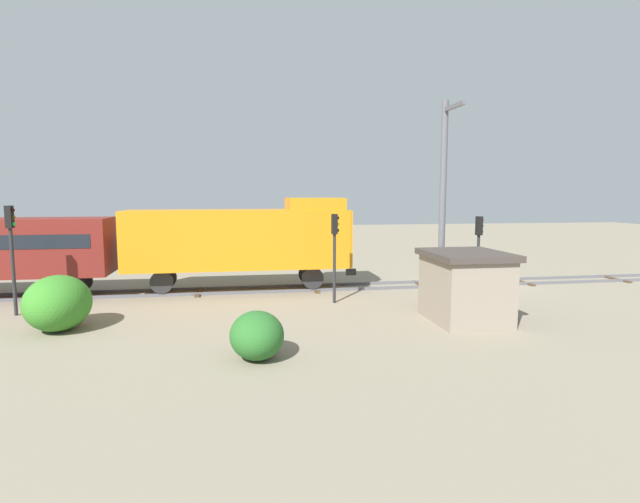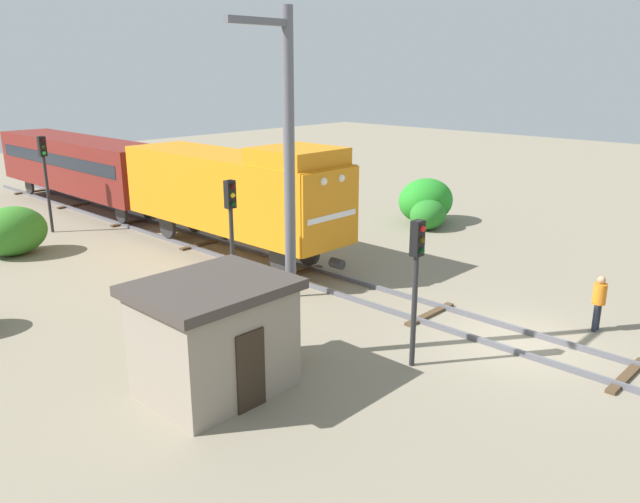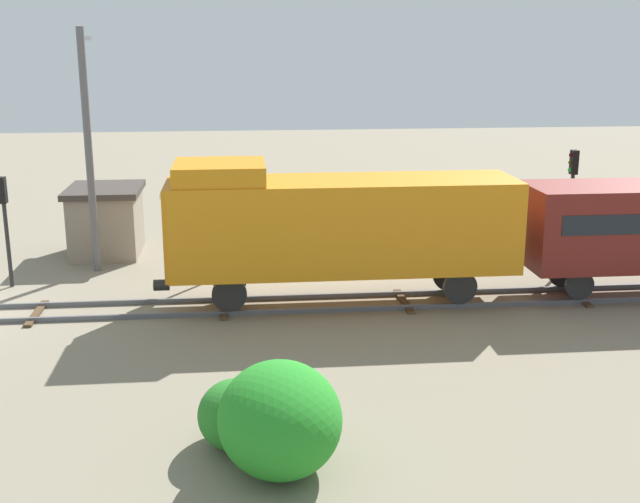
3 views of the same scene
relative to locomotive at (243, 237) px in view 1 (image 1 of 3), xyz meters
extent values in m
plane|color=gray|center=(0.00, -12.51, -2.77)|extent=(106.34, 106.34, 0.00)
cube|color=#595960|center=(-0.72, -12.51, -2.69)|extent=(0.10, 70.89, 0.16)
cube|color=#595960|center=(0.72, -12.51, -2.69)|extent=(0.10, 70.89, 0.16)
cube|color=#4C3823|center=(0.00, -21.37, -2.73)|extent=(2.40, 0.24, 0.09)
cube|color=#4C3823|center=(0.00, -15.46, -2.73)|extent=(2.40, 0.24, 0.09)
cube|color=#4C3823|center=(0.00, -9.56, -2.73)|extent=(2.40, 0.24, 0.09)
cube|color=#4C3823|center=(0.00, -3.65, -2.73)|extent=(2.40, 0.24, 0.09)
cube|color=#4C3823|center=(0.00, 2.26, -2.73)|extent=(2.40, 0.24, 0.09)
cube|color=#4C3823|center=(0.00, 8.17, -2.73)|extent=(2.40, 0.24, 0.09)
cube|color=orange|center=(0.00, 0.24, -0.06)|extent=(2.90, 11.00, 2.90)
cube|color=orange|center=(0.00, -3.66, 1.69)|extent=(2.75, 2.80, 0.60)
cube|color=orange|center=(0.00, -5.31, -0.06)|extent=(2.84, 0.10, 2.84)
cube|color=white|center=(0.00, -5.35, -0.26)|extent=(2.46, 0.06, 0.20)
sphere|color=white|center=(-0.45, -5.36, 1.04)|extent=(0.28, 0.28, 0.28)
sphere|color=white|center=(0.45, -5.36, 1.04)|extent=(0.28, 0.28, 0.28)
cylinder|color=#262628|center=(0.00, -5.61, -1.91)|extent=(0.36, 0.50, 0.36)
cylinder|color=#262628|center=(-0.72, -3.46, -2.06)|extent=(0.18, 1.10, 1.10)
cylinder|color=#262628|center=(0.72, -3.46, -2.06)|extent=(0.18, 1.10, 1.10)
cylinder|color=#262628|center=(-0.72, 3.94, -2.06)|extent=(0.18, 1.10, 1.10)
cylinder|color=#262628|center=(0.72, 3.94, -2.06)|extent=(0.18, 1.10, 1.10)
cylinder|color=#262628|center=(-0.72, 7.94, -2.13)|extent=(0.16, 0.96, 0.96)
cylinder|color=#262628|center=(0.72, 7.94, -2.13)|extent=(0.16, 0.96, 0.96)
cylinder|color=#262628|center=(-3.20, -11.14, -0.82)|extent=(0.14, 0.14, 3.90)
cube|color=black|center=(-3.20, -11.14, 0.67)|extent=(0.32, 0.24, 0.90)
sphere|color=red|center=(-3.20, -11.28, 0.94)|extent=(0.16, 0.16, 0.16)
sphere|color=#3C3306|center=(-3.20, -11.28, 0.66)|extent=(0.16, 0.16, 0.16)
sphere|color=black|center=(-3.20, -11.28, 0.38)|extent=(0.16, 0.16, 0.16)
cylinder|color=#262628|center=(-3.40, -4.05, -0.74)|extent=(0.14, 0.14, 4.06)
cube|color=black|center=(-3.40, -4.05, 0.84)|extent=(0.32, 0.24, 0.90)
sphere|color=#390606|center=(-3.40, -4.19, 1.11)|extent=(0.16, 0.16, 0.16)
sphere|color=yellow|center=(-3.40, -4.19, 0.83)|extent=(0.16, 0.16, 0.16)
sphere|color=black|center=(-3.40, -4.19, 0.55)|extent=(0.16, 0.16, 0.16)
cylinder|color=#262628|center=(-3.60, 9.30, -0.53)|extent=(0.14, 0.14, 4.49)
cube|color=black|center=(-3.60, 9.30, 1.27)|extent=(0.32, 0.24, 0.90)
sphere|color=#390606|center=(-3.60, 9.16, 1.54)|extent=(0.16, 0.16, 0.16)
sphere|color=#3C3306|center=(-3.60, 9.16, 1.26)|extent=(0.16, 0.16, 0.16)
sphere|color=green|center=(-3.60, 9.16, 0.98)|extent=(0.16, 0.16, 0.16)
cylinder|color=#262B38|center=(2.30, -13.77, -2.35)|extent=(0.15, 0.15, 0.85)
cylinder|color=#262B38|center=(2.50, -13.77, -2.35)|extent=(0.15, 0.15, 0.85)
cylinder|color=orange|center=(2.40, -13.77, -1.61)|extent=(0.38, 0.38, 0.62)
sphere|color=tan|center=(2.40, -13.77, -1.19)|extent=(0.23, 0.23, 0.23)
cylinder|color=#595960|center=(-5.00, -8.48, 1.67)|extent=(0.28, 0.28, 8.88)
cube|color=#595960|center=(-5.90, -8.48, 5.71)|extent=(1.80, 0.16, 0.16)
cube|color=gray|center=(-7.50, -8.44, -1.52)|extent=(3.20, 2.60, 2.50)
cube|color=#3F3833|center=(-7.50, -8.44, -0.15)|extent=(3.50, 2.90, 0.24)
cube|color=#2D2319|center=(-7.50, -9.76, -1.82)|extent=(0.80, 0.06, 1.90)
ellipsoid|color=#367D26|center=(-6.30, 6.77, -1.76)|extent=(2.79, 2.28, 2.03)
ellipsoid|color=#286226|center=(-10.69, -0.23, -2.05)|extent=(2.00, 1.64, 1.45)
ellipsoid|color=#268C26|center=(10.20, -2.39, -1.66)|extent=(3.05, 2.50, 2.22)
ellipsoid|color=#287A26|center=(9.12, -3.28, -2.06)|extent=(1.97, 1.61, 1.43)
camera|label=1|loc=(-25.41, 0.31, 2.18)|focal=28.00mm
camera|label=2|loc=(-15.61, -19.60, 4.72)|focal=35.00mm
camera|label=3|loc=(24.79, -3.09, 5.63)|focal=45.00mm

